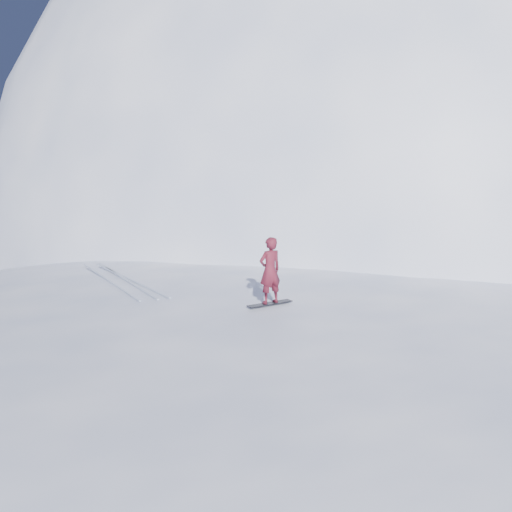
{
  "coord_description": "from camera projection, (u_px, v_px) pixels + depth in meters",
  "views": [
    {
      "loc": [
        -4.43,
        -13.3,
        6.18
      ],
      "look_at": [
        1.08,
        0.99,
        3.5
      ],
      "focal_mm": 40.0,
      "sensor_mm": 36.0,
      "label": 1
    }
  ],
  "objects": [
    {
      "name": "snowboard",
      "position": [
        270.0,
        303.0,
        14.81
      ],
      "size": [
        1.31,
        0.49,
        0.02
      ],
      "primitive_type": "cube",
      "rotation": [
        0.0,
        0.0,
        0.2
      ],
      "color": "black",
      "rests_on": "near_ridge"
    },
    {
      "name": "snowboarder",
      "position": [
        270.0,
        270.0,
        14.66
      ],
      "size": [
        0.7,
        0.53,
        1.73
      ],
      "primitive_type": "imported",
      "rotation": [
        0.0,
        0.0,
        3.34
      ],
      "color": "maroon",
      "rests_on": "snowboard"
    },
    {
      "name": "near_ridge",
      "position": [
        231.0,
        355.0,
        17.97
      ],
      "size": [
        36.0,
        28.0,
        4.8
      ],
      "primitive_type": "ellipsoid",
      "color": "white",
      "rests_on": "ground"
    },
    {
      "name": "ground",
      "position": [
        231.0,
        397.0,
        14.85
      ],
      "size": [
        400.0,
        400.0,
        0.0
      ],
      "primitive_type": "plane",
      "color": "white",
      "rests_on": "ground"
    },
    {
      "name": "board_tracks",
      "position": [
        121.0,
        279.0,
        17.75
      ],
      "size": [
        1.81,
        5.94,
        0.04
      ],
      "color": "silver",
      "rests_on": "ground"
    },
    {
      "name": "wind_bumps",
      "position": [
        190.0,
        371.0,
        16.6
      ],
      "size": [
        16.0,
        14.4,
        1.0
      ],
      "color": "white",
      "rests_on": "ground"
    },
    {
      "name": "peak_shoulder",
      "position": [
        279.0,
        253.0,
        36.78
      ],
      "size": [
        28.0,
        24.0,
        18.0
      ],
      "primitive_type": "ellipsoid",
      "color": "white",
      "rests_on": "ground"
    },
    {
      "name": "summit_peak",
      "position": [
        384.0,
        233.0,
        46.55
      ],
      "size": [
        60.0,
        56.0,
        56.0
      ],
      "primitive_type": "ellipsoid",
      "color": "white",
      "rests_on": "ground"
    }
  ]
}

